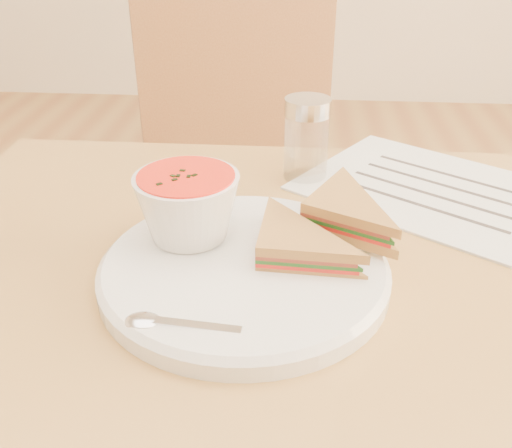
# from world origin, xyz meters

# --- Properties ---
(chair_far) EXTENTS (0.54, 0.54, 0.96)m
(chair_far) POSITION_xyz_m (-0.14, 0.59, 0.48)
(chair_far) COLOR brown
(chair_far) RESTS_ON floor
(plate) EXTENTS (0.35, 0.35, 0.02)m
(plate) POSITION_xyz_m (-0.12, 0.01, 0.76)
(plate) COLOR white
(plate) RESTS_ON dining_table
(soup_bowl) EXTENTS (0.12, 0.12, 0.07)m
(soup_bowl) POSITION_xyz_m (-0.18, 0.05, 0.80)
(soup_bowl) COLOR white
(soup_bowl) RESTS_ON plate
(sandwich_half_a) EXTENTS (0.11, 0.11, 0.03)m
(sandwich_half_a) POSITION_xyz_m (-0.10, -0.01, 0.78)
(sandwich_half_a) COLOR #C18A44
(sandwich_half_a) RESTS_ON plate
(sandwich_half_b) EXTENTS (0.14, 0.14, 0.03)m
(sandwich_half_b) POSITION_xyz_m (-0.06, 0.05, 0.79)
(sandwich_half_b) COLOR #C18A44
(sandwich_half_b) RESTS_ON plate
(spoon) EXTENTS (0.16, 0.04, 0.01)m
(spoon) POSITION_xyz_m (-0.15, -0.09, 0.77)
(spoon) COLOR silver
(spoon) RESTS_ON plate
(paper_menu) EXTENTS (0.40, 0.38, 0.00)m
(paper_menu) POSITION_xyz_m (0.11, 0.21, 0.75)
(paper_menu) COLOR silver
(paper_menu) RESTS_ON dining_table
(condiment_shaker) EXTENTS (0.07, 0.07, 0.11)m
(condiment_shaker) POSITION_xyz_m (-0.06, 0.25, 0.80)
(condiment_shaker) COLOR silver
(condiment_shaker) RESTS_ON dining_table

